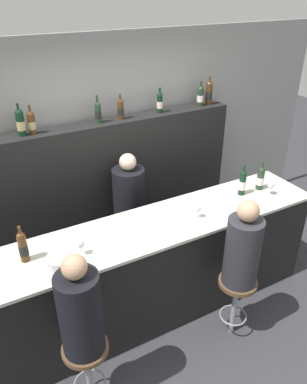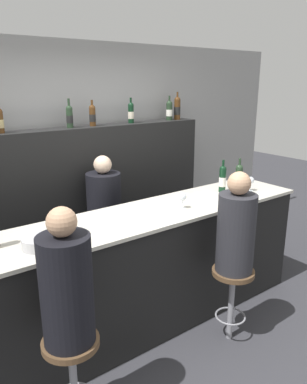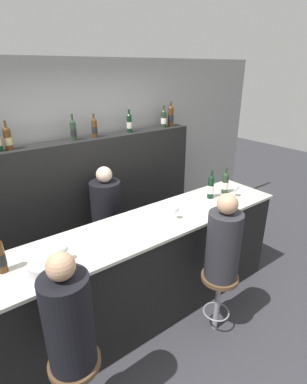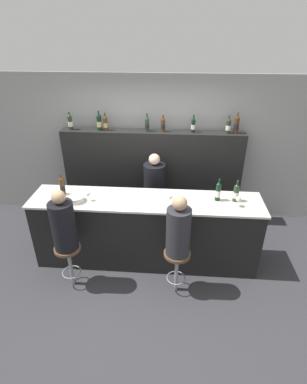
# 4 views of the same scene
# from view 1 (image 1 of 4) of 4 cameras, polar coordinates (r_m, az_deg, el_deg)

# --- Properties ---
(ground_plane) EXTENTS (16.00, 16.00, 0.00)m
(ground_plane) POSITION_cam_1_polar(r_m,az_deg,el_deg) (4.00, 3.36, -20.06)
(ground_plane) COLOR #333338
(wall_back) EXTENTS (6.40, 0.05, 2.60)m
(wall_back) POSITION_cam_1_polar(r_m,az_deg,el_deg) (4.53, -8.01, 6.53)
(wall_back) COLOR #9E9E9E
(wall_back) RESTS_ON ground_plane
(bar_counter) EXTENTS (3.32, 0.68, 1.09)m
(bar_counter) POSITION_cam_1_polar(r_m,az_deg,el_deg) (3.81, 0.99, -11.51)
(bar_counter) COLOR black
(bar_counter) RESTS_ON ground_plane
(back_bar_cabinet) EXTENTS (3.11, 0.28, 1.71)m
(back_bar_cabinet) POSITION_cam_1_polar(r_m,az_deg,el_deg) (4.54, -6.57, 0.37)
(back_bar_cabinet) COLOR black
(back_bar_cabinet) RESTS_ON ground_plane
(wine_bottle_counter_0) EXTENTS (0.07, 0.07, 0.33)m
(wine_bottle_counter_0) POSITION_cam_1_polar(r_m,az_deg,el_deg) (3.14, -19.29, -7.84)
(wine_bottle_counter_0) COLOR #4C2D14
(wine_bottle_counter_0) RESTS_ON bar_counter
(wine_bottle_counter_1) EXTENTS (0.07, 0.07, 0.33)m
(wine_bottle_counter_1) POSITION_cam_1_polar(r_m,az_deg,el_deg) (3.98, 13.41, 1.44)
(wine_bottle_counter_1) COLOR black
(wine_bottle_counter_1) RESTS_ON bar_counter
(wine_bottle_counter_2) EXTENTS (0.08, 0.08, 0.32)m
(wine_bottle_counter_2) POSITION_cam_1_polar(r_m,az_deg,el_deg) (4.14, 15.99, 2.07)
(wine_bottle_counter_2) COLOR #233823
(wine_bottle_counter_2) RESTS_ON bar_counter
(wine_bottle_backbar_1) EXTENTS (0.08, 0.08, 0.32)m
(wine_bottle_backbar_1) POSITION_cam_1_polar(r_m,az_deg,el_deg) (3.93, -19.61, 9.98)
(wine_bottle_backbar_1) COLOR black
(wine_bottle_backbar_1) RESTS_ON back_bar_cabinet
(wine_bottle_backbar_2) EXTENTS (0.08, 0.08, 0.29)m
(wine_bottle_backbar_2) POSITION_cam_1_polar(r_m,az_deg,el_deg) (3.95, -18.09, 10.06)
(wine_bottle_backbar_2) COLOR #4C2D14
(wine_bottle_backbar_2) RESTS_ON back_bar_cabinet
(wine_bottle_backbar_3) EXTENTS (0.07, 0.07, 0.30)m
(wine_bottle_backbar_3) POSITION_cam_1_polar(r_m,az_deg,el_deg) (4.13, -8.47, 11.97)
(wine_bottle_backbar_3) COLOR #233823
(wine_bottle_backbar_3) RESTS_ON back_bar_cabinet
(wine_bottle_backbar_4) EXTENTS (0.07, 0.07, 0.28)m
(wine_bottle_backbar_4) POSITION_cam_1_polar(r_m,az_deg,el_deg) (4.22, -5.05, 12.53)
(wine_bottle_backbar_4) COLOR #4C2D14
(wine_bottle_backbar_4) RESTS_ON back_bar_cabinet
(wine_bottle_backbar_5) EXTENTS (0.07, 0.07, 0.29)m
(wine_bottle_backbar_5) POSITION_cam_1_polar(r_m,az_deg,el_deg) (4.44, 0.95, 13.52)
(wine_bottle_backbar_5) COLOR black
(wine_bottle_backbar_5) RESTS_ON back_bar_cabinet
(wine_bottle_backbar_6) EXTENTS (0.08, 0.08, 0.29)m
(wine_bottle_backbar_6) POSITION_cam_1_polar(r_m,az_deg,el_deg) (4.73, 7.14, 14.33)
(wine_bottle_backbar_6) COLOR #233823
(wine_bottle_backbar_6) RESTS_ON back_bar_cabinet
(wine_bottle_backbar_7) EXTENTS (0.08, 0.08, 0.34)m
(wine_bottle_backbar_7) POSITION_cam_1_polar(r_m,az_deg,el_deg) (4.80, 8.45, 14.73)
(wine_bottle_backbar_7) COLOR #4C2D14
(wine_bottle_backbar_7) RESTS_ON back_bar_cabinet
(wine_glass_0) EXTENTS (0.06, 0.06, 0.14)m
(wine_glass_0) POSITION_cam_1_polar(r_m,az_deg,el_deg) (3.10, -11.03, -7.85)
(wine_glass_0) COLOR silver
(wine_glass_0) RESTS_ON bar_counter
(wine_glass_1) EXTENTS (0.07, 0.07, 0.14)m
(wine_glass_1) POSITION_cam_1_polar(r_m,az_deg,el_deg) (3.52, 6.75, -2.51)
(wine_glass_1) COLOR silver
(wine_glass_1) RESTS_ON bar_counter
(wine_glass_2) EXTENTS (0.07, 0.07, 0.15)m
(wine_glass_2) POSITION_cam_1_polar(r_m,az_deg,el_deg) (4.07, 17.45, 0.97)
(wine_glass_2) COLOR silver
(wine_glass_2) RESTS_ON bar_counter
(metal_bowl) EXTENTS (0.23, 0.23, 0.08)m
(metal_bowl) POSITION_cam_1_polar(r_m,az_deg,el_deg) (3.08, -13.80, -10.02)
(metal_bowl) COLOR #B7B7BC
(metal_bowl) RESTS_ON bar_counter
(tasting_menu) EXTENTS (0.21, 0.30, 0.00)m
(tasting_menu) POSITION_cam_1_polar(r_m,az_deg,el_deg) (3.34, 2.67, -6.32)
(tasting_menu) COLOR white
(tasting_menu) RESTS_ON bar_counter
(bar_stool_left) EXTENTS (0.35, 0.35, 0.66)m
(bar_stool_left) POSITION_cam_1_polar(r_m,az_deg,el_deg) (3.18, -10.14, -23.81)
(bar_stool_left) COLOR gray
(bar_stool_left) RESTS_ON ground_plane
(guest_seated_left) EXTENTS (0.31, 0.31, 0.85)m
(guest_seated_left) POSITION_cam_1_polar(r_m,az_deg,el_deg) (2.79, -11.11, -17.35)
(guest_seated_left) COLOR black
(guest_seated_left) RESTS_ON bar_stool_left
(bar_stool_right) EXTENTS (0.35, 0.35, 0.66)m
(bar_stool_right) POSITION_cam_1_polar(r_m,az_deg,el_deg) (3.68, 12.50, -14.74)
(bar_stool_right) COLOR gray
(bar_stool_right) RESTS_ON ground_plane
(guest_seated_right) EXTENTS (0.31, 0.31, 0.84)m
(guest_seated_right) POSITION_cam_1_polar(r_m,az_deg,el_deg) (3.35, 13.44, -8.37)
(guest_seated_right) COLOR #28282D
(guest_seated_right) RESTS_ON bar_stool_right
(bartender) EXTENTS (0.36, 0.36, 1.46)m
(bartender) POSITION_cam_1_polar(r_m,az_deg,el_deg) (4.35, -3.64, -3.81)
(bartender) COLOR black
(bartender) RESTS_ON ground_plane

